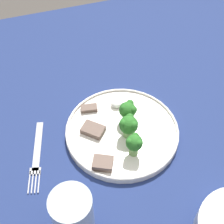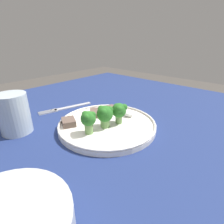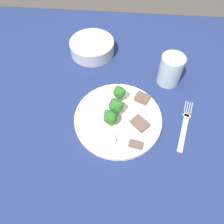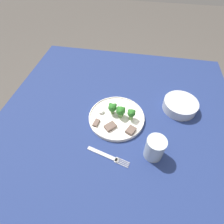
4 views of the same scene
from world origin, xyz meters
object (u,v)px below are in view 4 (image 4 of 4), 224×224
object	(u,v)px
fork	(108,156)
cream_bowl	(180,105)
dinner_plate	(117,117)
drinking_glass	(154,149)

from	to	relation	value
fork	cream_bowl	distance (m)	0.44
dinner_plate	drinking_glass	distance (m)	0.24
cream_bowl	drinking_glass	world-z (taller)	drinking_glass
fork	drinking_glass	distance (m)	0.19
dinner_plate	drinking_glass	xyz separation A→B (m)	(0.16, 0.17, 0.04)
dinner_plate	drinking_glass	world-z (taller)	drinking_glass
drinking_glass	dinner_plate	bearing A→B (deg)	-132.43
cream_bowl	drinking_glass	xyz separation A→B (m)	(0.28, -0.12, 0.02)
fork	drinking_glass	size ratio (longest dim) A/B	1.77
dinner_plate	fork	size ratio (longest dim) A/B	1.44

